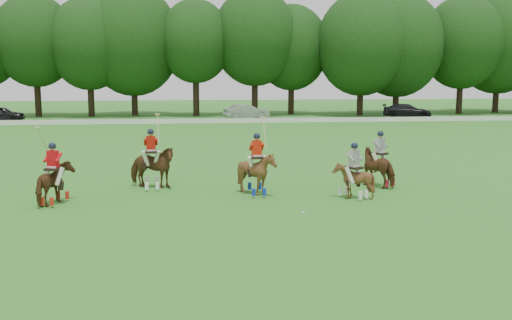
{
  "coord_description": "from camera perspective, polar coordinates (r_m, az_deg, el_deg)",
  "views": [
    {
      "loc": [
        -0.53,
        -16.62,
        4.51
      ],
      "look_at": [
        1.81,
        4.2,
        1.4
      ],
      "focal_mm": 40.0,
      "sensor_mm": 36.0,
      "label": 1
    }
  ],
  "objects": [
    {
      "name": "ground",
      "position": [
        17.23,
        -4.45,
        -6.76
      ],
      "size": [
        180.0,
        180.0,
        0.0
      ],
      "primitive_type": "plane",
      "color": "#297020",
      "rests_on": "ground"
    },
    {
      "name": "tree_line",
      "position": [
        64.78,
        -5.82,
        11.7
      ],
      "size": [
        117.98,
        14.32,
        14.75
      ],
      "color": "black",
      "rests_on": "ground"
    },
    {
      "name": "boundary_rail",
      "position": [
        54.8,
        -5.85,
        3.91
      ],
      "size": [
        120.0,
        0.1,
        0.44
      ],
      "primitive_type": "cube",
      "color": "white",
      "rests_on": "ground"
    },
    {
      "name": "car_left",
      "position": [
        62.16,
        -24.1,
        4.24
      ],
      "size": [
        4.43,
        1.91,
        1.49
      ],
      "primitive_type": "imported",
      "rotation": [
        0.0,
        0.0,
        1.61
      ],
      "color": "black",
      "rests_on": "ground"
    },
    {
      "name": "car_mid",
      "position": [
        59.51,
        -0.95,
        4.84
      ],
      "size": [
        4.93,
        2.74,
        1.54
      ],
      "primitive_type": "imported",
      "rotation": [
        0.0,
        0.0,
        1.82
      ],
      "color": "#9A9A9F",
      "rests_on": "ground"
    },
    {
      "name": "car_right",
      "position": [
        63.55,
        14.87,
        4.77
      ],
      "size": [
        5.55,
        3.75,
        1.49
      ],
      "primitive_type": "imported",
      "rotation": [
        0.0,
        0.0,
        1.22
      ],
      "color": "black",
      "rests_on": "ground"
    },
    {
      "name": "polo_red_a",
      "position": [
        21.3,
        -19.53,
        -2.13
      ],
      "size": [
        1.25,
        1.89,
        2.74
      ],
      "color": "#502F15",
      "rests_on": "ground"
    },
    {
      "name": "polo_red_b",
      "position": [
        23.27,
        -10.41,
        -0.68
      ],
      "size": [
        1.81,
        1.58,
        2.95
      ],
      "color": "#502F15",
      "rests_on": "ground"
    },
    {
      "name": "polo_red_c",
      "position": [
        21.68,
        0.08,
        -1.26
      ],
      "size": [
        1.38,
        1.54,
        2.91
      ],
      "color": "#502F15",
      "rests_on": "ground"
    },
    {
      "name": "polo_stripe_a",
      "position": [
        23.86,
        12.25,
        -0.64
      ],
      "size": [
        1.7,
        2.03,
        2.28
      ],
      "color": "#502F15",
      "rests_on": "ground"
    },
    {
      "name": "polo_stripe_b",
      "position": [
        21.32,
        9.73,
        -1.9
      ],
      "size": [
        1.56,
        1.61,
        2.08
      ],
      "color": "#502F15",
      "rests_on": "ground"
    },
    {
      "name": "polo_ball",
      "position": [
        18.9,
        4.75,
        -5.25
      ],
      "size": [
        0.09,
        0.09,
        0.09
      ],
      "primitive_type": "sphere",
      "color": "white",
      "rests_on": "ground"
    }
  ]
}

